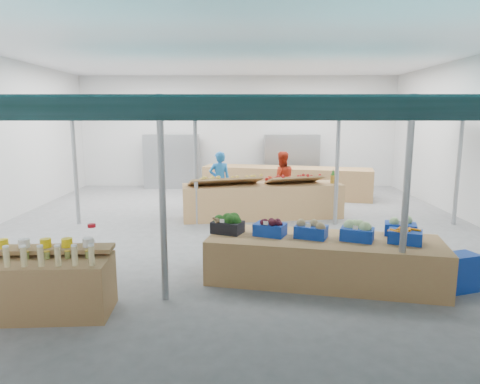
{
  "coord_description": "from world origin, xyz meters",
  "views": [
    {
      "loc": [
        0.14,
        -10.03,
        2.69
      ],
      "look_at": [
        0.11,
        -1.6,
        1.2
      ],
      "focal_mm": 32.0,
      "sensor_mm": 36.0,
      "label": 1
    }
  ],
  "objects_px": {
    "veg_counter": "(323,260)",
    "fruit_counter": "(262,201)",
    "bottle_shelf": "(46,283)",
    "vendor_left": "(220,180)",
    "crate_stack": "(460,272)",
    "vendor_right": "(281,180)"
  },
  "relations": [
    {
      "from": "veg_counter",
      "to": "vendor_left",
      "type": "height_order",
      "value": "vendor_left"
    },
    {
      "from": "bottle_shelf",
      "to": "fruit_counter",
      "type": "distance_m",
      "value": 6.56
    },
    {
      "from": "bottle_shelf",
      "to": "vendor_right",
      "type": "xyz_separation_m",
      "value": [
        3.84,
        6.8,
        0.42
      ]
    },
    {
      "from": "fruit_counter",
      "to": "vendor_left",
      "type": "xyz_separation_m",
      "value": [
        -1.2,
        1.1,
        0.39
      ]
    },
    {
      "from": "crate_stack",
      "to": "vendor_right",
      "type": "relative_size",
      "value": 0.35
    },
    {
      "from": "veg_counter",
      "to": "fruit_counter",
      "type": "relative_size",
      "value": 0.89
    },
    {
      "from": "veg_counter",
      "to": "vendor_left",
      "type": "xyz_separation_m",
      "value": [
        -1.99,
        5.6,
        0.48
      ]
    },
    {
      "from": "fruit_counter",
      "to": "vendor_right",
      "type": "height_order",
      "value": "vendor_right"
    },
    {
      "from": "crate_stack",
      "to": "vendor_right",
      "type": "height_order",
      "value": "vendor_right"
    },
    {
      "from": "fruit_counter",
      "to": "crate_stack",
      "type": "xyz_separation_m",
      "value": [
        2.86,
        -4.89,
        -0.16
      ]
    },
    {
      "from": "veg_counter",
      "to": "crate_stack",
      "type": "relative_size",
      "value": 6.33
    },
    {
      "from": "veg_counter",
      "to": "crate_stack",
      "type": "xyz_separation_m",
      "value": [
        2.07,
        -0.38,
        -0.07
      ]
    },
    {
      "from": "crate_stack",
      "to": "vendor_left",
      "type": "bearing_deg",
      "value": 124.14
    },
    {
      "from": "veg_counter",
      "to": "vendor_left",
      "type": "distance_m",
      "value": 5.96
    },
    {
      "from": "vendor_right",
      "to": "vendor_left",
      "type": "bearing_deg",
      "value": -8.51
    },
    {
      "from": "bottle_shelf",
      "to": "vendor_left",
      "type": "bearing_deg",
      "value": 69.92
    },
    {
      "from": "fruit_counter",
      "to": "vendor_right",
      "type": "relative_size",
      "value": 2.5
    },
    {
      "from": "crate_stack",
      "to": "vendor_left",
      "type": "xyz_separation_m",
      "value": [
        -4.06,
        5.99,
        0.55
      ]
    },
    {
      "from": "bottle_shelf",
      "to": "vendor_left",
      "type": "xyz_separation_m",
      "value": [
        2.04,
        6.8,
        0.42
      ]
    },
    {
      "from": "veg_counter",
      "to": "fruit_counter",
      "type": "height_order",
      "value": "fruit_counter"
    },
    {
      "from": "bottle_shelf",
      "to": "veg_counter",
      "type": "relative_size",
      "value": 0.48
    },
    {
      "from": "vendor_left",
      "to": "vendor_right",
      "type": "bearing_deg",
      "value": 171.49
    }
  ]
}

